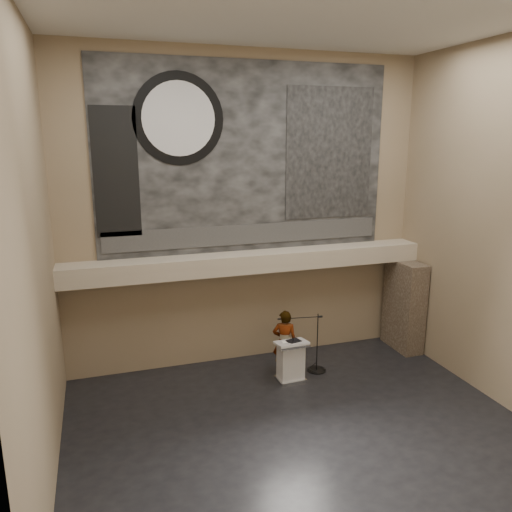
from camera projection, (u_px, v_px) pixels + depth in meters
name	position (u px, v px, depth m)	size (l,w,h in m)	color
floor	(301.00, 430.00, 10.94)	(10.00, 10.00, 0.00)	black
ceiling	(311.00, 9.00, 8.95)	(10.00, 10.00, 0.00)	silver
wall_back	(247.00, 212.00, 13.64)	(10.00, 0.02, 8.50)	#836F53
wall_front	(433.00, 303.00, 6.24)	(10.00, 0.02, 8.50)	#836F53
wall_left	(34.00, 259.00, 8.45)	(0.02, 8.00, 8.50)	#836F53
wall_right	(506.00, 227.00, 11.44)	(0.02, 8.00, 8.50)	#836F53
soffit	(251.00, 262.00, 13.58)	(10.00, 0.80, 0.50)	tan
sprinkler_left	(194.00, 277.00, 13.12)	(0.04, 0.04, 0.06)	#B2893D
sprinkler_right	(316.00, 267.00, 14.17)	(0.04, 0.04, 0.06)	#B2893D
banner	(247.00, 158.00, 13.28)	(8.00, 0.05, 5.00)	black
banner_text_strip	(248.00, 234.00, 13.72)	(7.76, 0.02, 0.55)	#303030
banner_clock_rim	(179.00, 119.00, 12.47)	(2.30, 2.30, 0.02)	black
banner_clock_face	(179.00, 119.00, 12.45)	(1.84, 1.84, 0.02)	silver
banner_building_print	(330.00, 154.00, 13.93)	(2.60, 0.02, 3.60)	black
banner_brick_print	(116.00, 173.00, 12.29)	(1.10, 0.02, 3.20)	black
stone_pier	(404.00, 305.00, 14.93)	(0.60, 1.40, 2.70)	#3F3227
lectern	(291.00, 361.00, 13.04)	(0.83, 0.61, 1.14)	silver
binder	(294.00, 341.00, 12.90)	(0.34, 0.27, 0.04)	black
papers	(286.00, 343.00, 12.84)	(0.19, 0.26, 0.01)	white
speaker_person	(285.00, 342.00, 13.41)	(0.65, 0.43, 1.78)	white
mic_stand	(315.00, 362.00, 13.67)	(1.34, 0.52, 1.65)	black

